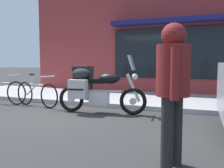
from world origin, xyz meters
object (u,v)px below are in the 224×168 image
parked_bicycle (36,93)px  sandwich_board_sign (83,82)px  second_bicycle_by_cafe (1,91)px  pedestrian_walking (173,78)px  touring_motorcycle (96,88)px

parked_bicycle → sandwich_board_sign: sandwich_board_sign is taller
parked_bicycle → second_bicycle_by_cafe: second_bicycle_by_cafe is taller
pedestrian_walking → sandwich_board_sign: (-3.25, 3.84, -0.44)m
touring_motorcycle → pedestrian_walking: 3.34m
touring_motorcycle → parked_bicycle: (-1.92, 0.20, -0.24)m
touring_motorcycle → parked_bicycle: size_ratio=1.31×
sandwich_board_sign → second_bicycle_by_cafe: 2.42m
touring_motorcycle → pedestrian_walking: pedestrian_walking is taller
sandwich_board_sign → pedestrian_walking: bearing=-49.8°
touring_motorcycle → sandwich_board_sign: touring_motorcycle is taller
touring_motorcycle → sandwich_board_sign: bearing=128.4°
touring_motorcycle → second_bicycle_by_cafe: bearing=176.4°
second_bicycle_by_cafe → pedestrian_walking: bearing=-26.7°
touring_motorcycle → sandwich_board_sign: size_ratio=2.22×
touring_motorcycle → second_bicycle_by_cafe: (-3.19, 0.20, -0.23)m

